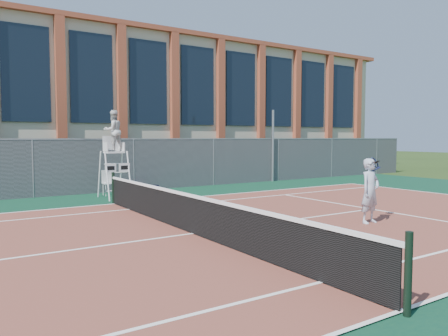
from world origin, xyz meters
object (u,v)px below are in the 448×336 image
steel_pole (273,146)px  plastic_chair (108,180)px  tennis_player (370,191)px  umpire_chair (113,133)px

steel_pole → plastic_chair: (-8.95, -0.77, -1.25)m
steel_pole → plastic_chair: 9.07m
tennis_player → steel_pole: bearing=63.6°
umpire_chair → tennis_player: umpire_chair is taller
umpire_chair → tennis_player: bearing=-64.8°
plastic_chair → umpire_chair: bearing=-94.8°
plastic_chair → tennis_player: 10.15m
umpire_chair → tennis_player: size_ratio=1.94×
steel_pole → tennis_player: size_ratio=2.15×
plastic_chair → tennis_player: size_ratio=0.58×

